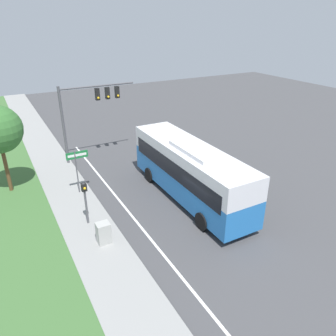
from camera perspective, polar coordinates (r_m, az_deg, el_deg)
ground_plane at (r=19.20m, az=6.62°, el=-8.87°), size 80.00×80.00×0.00m
sidewalk at (r=16.95m, az=-11.39°, el=-14.25°), size 2.80×80.00×0.12m
grass_verge at (r=16.63m, az=-22.34°, el=-16.91°), size 3.60×80.00×0.10m
lane_divider_near at (r=17.69m, az=-3.20°, el=-12.05°), size 0.14×30.00×0.01m
bus at (r=20.27m, az=3.84°, el=-0.17°), size 2.72×10.53×3.73m
signal_gantry at (r=26.07m, az=-13.67°, el=10.59°), size 5.89×0.41×6.08m
pedestrian_signal at (r=18.24m, az=-14.24°, el=-4.87°), size 0.28×0.34×2.60m
street_sign at (r=21.51m, az=-15.56°, el=0.71°), size 1.38×0.08×3.00m
utility_cabinet at (r=17.17m, az=-11.16°, el=-11.03°), size 0.67×0.58×1.13m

